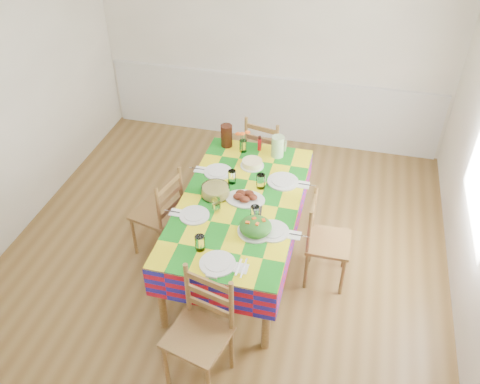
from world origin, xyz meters
name	(u,v)px	position (x,y,z in m)	size (l,w,h in m)	color
room	(218,151)	(0.00, 0.00, 1.35)	(4.58, 5.08, 2.78)	brown
wainscot	(271,106)	(0.00, 2.48, 0.49)	(4.41, 0.06, 0.92)	silver
dining_table	(240,208)	(0.18, 0.05, 0.71)	(1.10, 2.04, 0.80)	brown
setting_near_head	(212,256)	(0.14, -0.73, 0.83)	(0.48, 0.32, 0.14)	silver
setting_left_near	(202,211)	(-0.11, -0.21, 0.82)	(0.50, 0.29, 0.13)	silver
setting_left_far	(222,173)	(-0.08, 0.39, 0.83)	(0.52, 0.31, 0.14)	silver
setting_right_near	(267,224)	(0.50, -0.24, 0.83)	(0.55, 0.32, 0.14)	silver
setting_right_far	(276,181)	(0.45, 0.39, 0.83)	(0.58, 0.33, 0.15)	silver
meat_platter	(245,197)	(0.22, 0.08, 0.82)	(0.38, 0.27, 0.07)	silver
salad_platter	(256,227)	(0.41, -0.33, 0.85)	(0.31, 0.31, 0.13)	silver
pasta_bowl	(215,191)	(-0.06, 0.08, 0.84)	(0.27, 0.27, 0.10)	white
cake	(252,163)	(0.16, 0.63, 0.83)	(0.24, 0.24, 0.07)	silver
serving_utensils	(257,212)	(0.38, -0.08, 0.80)	(0.15, 0.33, 0.01)	black
flower_vase	(243,143)	(0.01, 0.87, 0.90)	(0.16, 0.13, 0.25)	white
hot_sauce	(260,143)	(0.17, 0.94, 0.88)	(0.04, 0.04, 0.17)	red
green_pitcher	(278,146)	(0.38, 0.88, 0.91)	(0.13, 0.13, 0.23)	#A1CE91
tea_pitcher	(227,136)	(-0.19, 0.94, 0.92)	(0.12, 0.12, 0.25)	black
name_card	(212,276)	(0.20, -0.92, 0.81)	(0.09, 0.03, 0.02)	silver
chair_near	(201,332)	(0.19, -1.24, 0.50)	(0.54, 0.53, 1.02)	brown
chair_far	(266,154)	(0.17, 1.34, 0.49)	(0.52, 0.51, 0.99)	brown
chair_left	(160,213)	(-0.64, 0.04, 0.49)	(0.51, 0.52, 0.99)	brown
chair_right	(324,241)	(1.00, 0.05, 0.47)	(0.41, 0.43, 0.95)	brown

